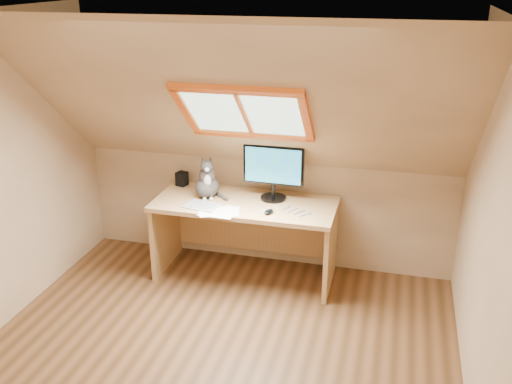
% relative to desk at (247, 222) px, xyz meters
% --- Properties ---
extents(ground, '(3.50, 3.50, 0.00)m').
position_rel_desk_xyz_m(ground, '(0.10, -1.45, -0.51)').
color(ground, brown).
rests_on(ground, ground).
extents(room_shell, '(3.52, 3.52, 2.41)m').
position_rel_desk_xyz_m(room_shell, '(0.10, -1.54, 0.92)').
color(room_shell, tan).
rests_on(room_shell, ground).
extents(desk, '(1.61, 0.70, 0.73)m').
position_rel_desk_xyz_m(desk, '(0.00, 0.00, 0.00)').
color(desk, tan).
rests_on(desk, ground).
extents(monitor, '(0.54, 0.23, 0.50)m').
position_rel_desk_xyz_m(monitor, '(0.23, 0.06, 0.51)').
color(monitor, black).
rests_on(monitor, desk).
extents(cat, '(0.29, 0.32, 0.39)m').
position_rel_desk_xyz_m(cat, '(-0.36, -0.03, 0.36)').
color(cat, '#47423F').
rests_on(cat, desk).
extents(desk_speaker, '(0.11, 0.11, 0.13)m').
position_rel_desk_xyz_m(desk_speaker, '(-0.69, 0.18, 0.29)').
color(desk_speaker, black).
rests_on(desk_speaker, desk).
extents(graphics_tablet, '(0.32, 0.26, 0.01)m').
position_rel_desk_xyz_m(graphics_tablet, '(-0.33, -0.26, 0.23)').
color(graphics_tablet, '#B2B2B7').
rests_on(graphics_tablet, desk).
extents(mouse, '(0.09, 0.12, 0.03)m').
position_rel_desk_xyz_m(mouse, '(0.26, -0.27, 0.24)').
color(mouse, black).
rests_on(mouse, desk).
extents(papers, '(0.35, 0.30, 0.01)m').
position_rel_desk_xyz_m(papers, '(-0.20, -0.33, 0.23)').
color(papers, white).
rests_on(papers, desk).
extents(cables, '(0.51, 0.26, 0.01)m').
position_rel_desk_xyz_m(cables, '(0.39, -0.19, 0.23)').
color(cables, silver).
rests_on(cables, desk).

